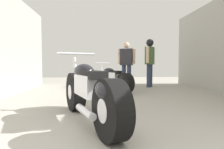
# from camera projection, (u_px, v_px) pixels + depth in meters

# --- Properties ---
(ground_plane) EXTENTS (17.39, 17.39, 0.00)m
(ground_plane) POSITION_uv_depth(u_px,v_px,m) (125.00, 101.00, 4.42)
(ground_plane) COLOR #A8A399
(motorcycle_maroon_cruiser) EXTENTS (1.07, 2.20, 1.06)m
(motorcycle_maroon_cruiser) POSITION_uv_depth(u_px,v_px,m) (90.00, 92.00, 2.74)
(motorcycle_maroon_cruiser) COLOR black
(motorcycle_maroon_cruiser) RESTS_ON ground_plane
(motorcycle_black_naked) EXTENTS (1.19, 1.82, 0.92)m
(motorcycle_black_naked) POSITION_uv_depth(u_px,v_px,m) (113.00, 79.00, 6.18)
(motorcycle_black_naked) COLOR black
(motorcycle_black_naked) RESTS_ON ground_plane
(mechanic_in_blue) EXTENTS (0.68, 0.40, 1.72)m
(mechanic_in_blue) POSITION_uv_depth(u_px,v_px,m) (126.00, 62.00, 7.32)
(mechanic_in_blue) COLOR #2D3851
(mechanic_in_blue) RESTS_ON ground_plane
(mechanic_with_helmet) EXTENTS (0.46, 0.68, 1.83)m
(mechanic_with_helmet) POSITION_uv_depth(u_px,v_px,m) (150.00, 58.00, 7.24)
(mechanic_with_helmet) COLOR #2D3851
(mechanic_with_helmet) RESTS_ON ground_plane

